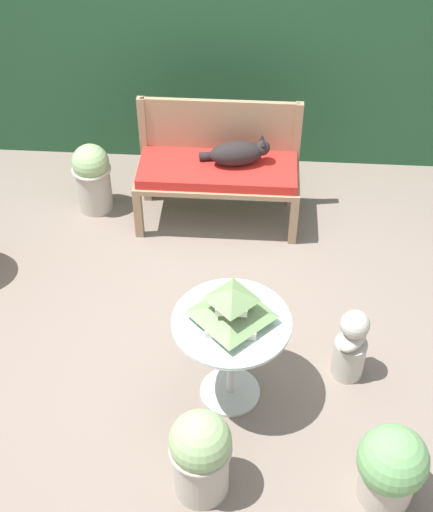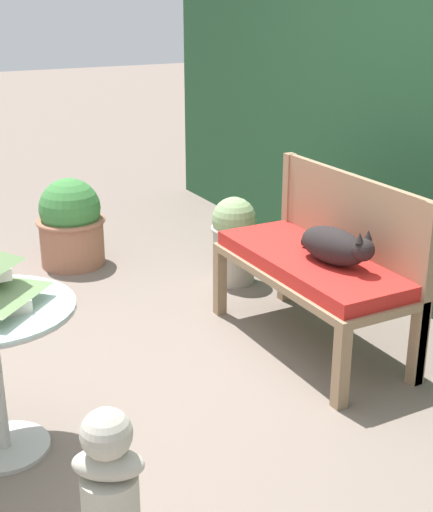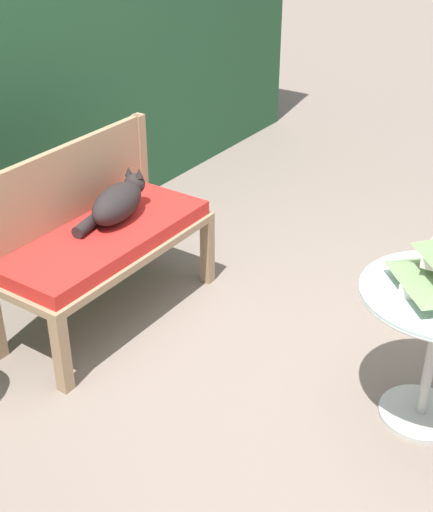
% 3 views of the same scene
% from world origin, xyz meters
% --- Properties ---
extents(ground, '(30.00, 30.00, 0.00)m').
position_xyz_m(ground, '(0.00, 0.00, 0.00)').
color(ground, '#75665B').
extents(foliage_hedge_back, '(6.40, 0.81, 2.32)m').
position_xyz_m(foliage_hedge_back, '(0.00, 2.30, 1.16)').
color(foliage_hedge_back, '#234C2D').
rests_on(foliage_hedge_back, ground).
extents(garden_bench, '(1.21, 0.51, 0.51)m').
position_xyz_m(garden_bench, '(0.01, 1.07, 0.43)').
color(garden_bench, '#937556').
rests_on(garden_bench, ground).
extents(bench_backrest, '(1.21, 0.06, 0.91)m').
position_xyz_m(bench_backrest, '(0.01, 1.31, 0.65)').
color(bench_backrest, '#937556').
rests_on(bench_backrest, ground).
extents(cat, '(0.52, 0.25, 0.22)m').
position_xyz_m(cat, '(0.15, 1.11, 0.60)').
color(cat, black).
rests_on(cat, garden_bench).
extents(patio_table, '(0.66, 0.66, 0.65)m').
position_xyz_m(patio_table, '(0.19, -0.57, 0.51)').
color(patio_table, '#B7B7B2').
rests_on(patio_table, ground).
extents(pagoda_birdhouse, '(0.37, 0.37, 0.25)m').
position_xyz_m(pagoda_birdhouse, '(0.19, -0.57, 0.75)').
color(pagoda_birdhouse, silver).
rests_on(pagoda_birdhouse, patio_table).
extents(garden_bust, '(0.25, 0.28, 0.53)m').
position_xyz_m(garden_bust, '(0.91, -0.36, 0.25)').
color(garden_bust, '#B7B2A3').
rests_on(garden_bust, ground).
extents(potted_plant_path_edge, '(0.30, 0.30, 0.57)m').
position_xyz_m(potted_plant_path_edge, '(-0.96, 1.16, 0.30)').
color(potted_plant_path_edge, '#ADA393').
rests_on(potted_plant_path_edge, ground).
extents(potted_plant_bench_right, '(0.33, 0.33, 0.60)m').
position_xyz_m(potted_plant_bench_right, '(0.07, -1.20, 0.32)').
color(potted_plant_bench_right, '#ADA393').
rests_on(potted_plant_bench_right, ground).
extents(potted_plant_patio_mid, '(0.37, 0.37, 0.51)m').
position_xyz_m(potted_plant_patio_mid, '(1.05, -1.18, 0.27)').
color(potted_plant_patio_mid, '#ADA393').
rests_on(potted_plant_patio_mid, ground).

